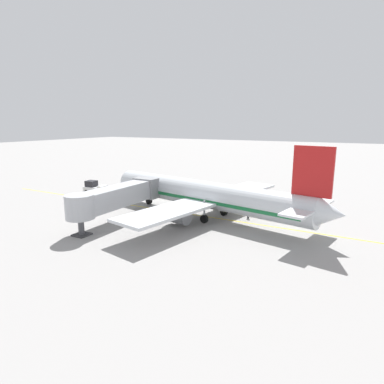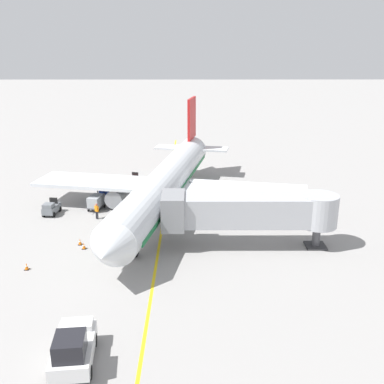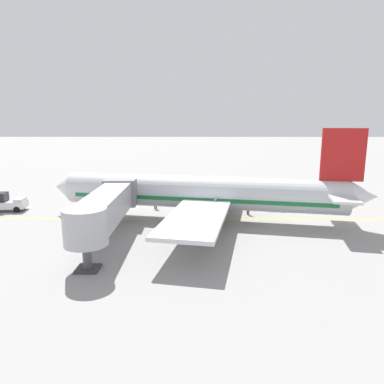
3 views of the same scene
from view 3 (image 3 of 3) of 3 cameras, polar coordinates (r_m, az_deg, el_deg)
name	(u,v)px [view 3 (image 3 of 3)]	position (r m, az deg, el deg)	size (l,w,h in m)	color
ground_plane	(190,219)	(41.30, -0.33, -4.47)	(400.00, 400.00, 0.00)	gray
gate_lead_in_line	(190,219)	(41.30, -0.33, -4.47)	(0.24, 80.00, 0.01)	gold
parked_airliner	(203,193)	(40.31, 1.83, -0.21)	(30.44, 37.17, 10.63)	silver
jet_bridge	(105,207)	(33.70, -13.87, -2.45)	(15.48, 3.50, 4.98)	#A8AAAF
pushback_tractor	(6,203)	(50.70, -27.89, -1.52)	(2.64, 4.60, 2.40)	silver
baggage_tug_lead	(239,199)	(48.83, 7.57, -1.17)	(2.01, 2.76, 1.62)	silver
baggage_tug_trailing	(194,193)	(52.86, 0.29, -0.08)	(1.52, 2.62, 1.62)	slate
baggage_tug_spare	(273,204)	(46.66, 12.96, -1.98)	(1.91, 2.74, 1.62)	#B21E1E
baggage_cart_front	(204,198)	(48.39, 2.02, -0.91)	(1.79, 2.98, 1.58)	#4C4C51
baggage_cart_second_in_train	(226,199)	(47.81, 5.62, -1.11)	(1.79, 2.98, 1.58)	#4C4C51
baggage_cart_third_in_train	(251,199)	(48.03, 9.61, -1.16)	(1.79, 2.98, 1.58)	#4C4C51
ground_crew_wing_walker	(184,198)	(47.79, -1.34, -1.06)	(0.61, 0.53, 1.69)	#232328
ground_crew_loader	(155,202)	(46.11, -5.95, -1.59)	(0.33, 0.72, 1.69)	#232328
ground_crew_marshaller	(248,207)	(43.70, 9.10, -2.42)	(0.46, 0.66, 1.69)	#232328
safety_cone_nose_left	(130,204)	(48.45, -10.00, -1.87)	(0.36, 0.36, 0.59)	black
safety_cone_nose_right	(108,198)	(52.85, -13.43, -0.88)	(0.36, 0.36, 0.59)	black
safety_cone_wing_tip	(137,203)	(48.83, -8.87, -1.72)	(0.36, 0.36, 0.59)	black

